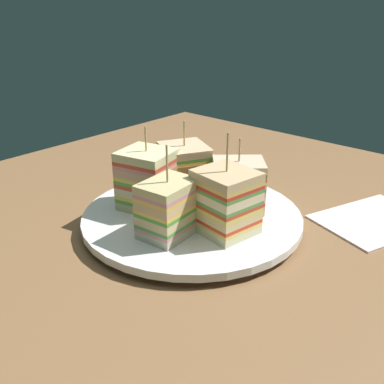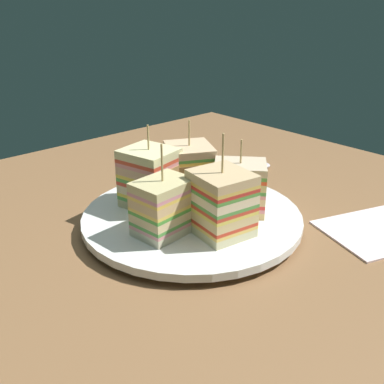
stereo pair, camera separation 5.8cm
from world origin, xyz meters
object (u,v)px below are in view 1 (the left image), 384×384
at_px(plate, 192,218).
at_px(sandwich_wedge_1, 185,171).
at_px(sandwich_wedge_3, 168,208).
at_px(sandwich_wedge_4, 225,202).
at_px(napkin, 375,219).
at_px(spoon, 233,163).
at_px(sandwich_wedge_0, 238,185).
at_px(sandwich_wedge_2, 148,180).

relative_size(plate, sandwich_wedge_1, 2.64).
bearing_deg(sandwich_wedge_3, sandwich_wedge_4, -47.47).
xyz_separation_m(sandwich_wedge_3, napkin, (-0.23, 0.16, -0.05)).
height_order(plate, spoon, plate).
bearing_deg(sandwich_wedge_4, sandwich_wedge_1, -14.88).
bearing_deg(plate, napkin, 134.39).
xyz_separation_m(sandwich_wedge_0, spoon, (-0.17, -0.13, -0.05)).
distance_m(sandwich_wedge_0, sandwich_wedge_1, 0.08).
bearing_deg(sandwich_wedge_1, spoon, 133.11).
relative_size(plate, spoon, 2.04).
xyz_separation_m(plate, sandwich_wedge_4, (0.01, 0.06, 0.04)).
bearing_deg(sandwich_wedge_0, plate, 13.13).
height_order(plate, sandwich_wedge_1, sandwich_wedge_1).
bearing_deg(sandwich_wedge_3, sandwich_wedge_1, 27.44).
xyz_separation_m(sandwich_wedge_3, spoon, (-0.28, -0.11, -0.05)).
bearing_deg(sandwich_wedge_0, sandwich_wedge_3, 37.89).
height_order(sandwich_wedge_2, spoon, sandwich_wedge_2).
height_order(sandwich_wedge_3, napkin, sandwich_wedge_3).
height_order(sandwich_wedge_1, napkin, sandwich_wedge_1).
height_order(sandwich_wedge_4, napkin, sandwich_wedge_4).
xyz_separation_m(sandwich_wedge_2, spoon, (-0.24, -0.04, -0.05)).
relative_size(spoon, napkin, 0.94).
distance_m(sandwich_wedge_1, spoon, 0.19).
bearing_deg(spoon, sandwich_wedge_0, -88.75).
bearing_deg(napkin, plate, -45.61).
bearing_deg(napkin, sandwich_wedge_3, -34.68).
relative_size(sandwich_wedge_1, sandwich_wedge_3, 0.97).
relative_size(sandwich_wedge_0, sandwich_wedge_3, 0.88).
distance_m(plate, sandwich_wedge_2, 0.08).
relative_size(sandwich_wedge_4, napkin, 0.83).
xyz_separation_m(sandwich_wedge_0, napkin, (-0.12, 0.14, -0.05)).
distance_m(sandwich_wedge_0, sandwich_wedge_4, 0.06).
xyz_separation_m(sandwich_wedge_0, sandwich_wedge_2, (0.07, -0.09, 0.01)).
distance_m(sandwich_wedge_2, sandwich_wedge_3, 0.08).
relative_size(plate, sandwich_wedge_3, 2.57).
relative_size(sandwich_wedge_1, sandwich_wedge_4, 0.88).
distance_m(sandwich_wedge_0, sandwich_wedge_2, 0.12).
bearing_deg(plate, sandwich_wedge_1, -128.81).
bearing_deg(sandwich_wedge_3, sandwich_wedge_0, -15.51).
bearing_deg(sandwich_wedge_3, sandwich_wedge_2, 58.14).
bearing_deg(sandwich_wedge_3, plate, 9.27).
distance_m(sandwich_wedge_0, spoon, 0.22).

